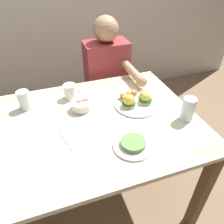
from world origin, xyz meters
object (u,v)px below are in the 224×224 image
(fork, at_px, (67,142))
(side_plate, at_px, (133,144))
(fruit_bowl, at_px, (81,105))
(diner_person, at_px, (108,79))
(water_glass_extra, at_px, (188,111))
(coffee_mug, at_px, (70,91))
(water_glass_near, at_px, (25,101))
(dining_table, at_px, (93,136))
(eggs_benedict_plate, at_px, (136,102))

(fork, relative_size, side_plate, 0.77)
(fruit_bowl, bearing_deg, diner_person, 55.28)
(fruit_bowl, height_order, water_glass_extra, water_glass_extra)
(coffee_mug, xyz_separation_m, water_glass_near, (-0.28, -0.03, 0.00))
(coffee_mug, bearing_deg, water_glass_near, -174.67)
(fruit_bowl, height_order, side_plate, fruit_bowl)
(fruit_bowl, height_order, fork, fruit_bowl)
(dining_table, xyz_separation_m, water_glass_extra, (0.52, -0.15, 0.16))
(fork, distance_m, side_plate, 0.33)
(water_glass_near, relative_size, side_plate, 0.59)
(dining_table, bearing_deg, coffee_mug, 102.20)
(water_glass_near, distance_m, diner_person, 0.74)
(diner_person, bearing_deg, water_glass_near, -151.63)
(fruit_bowl, bearing_deg, fork, -117.63)
(eggs_benedict_plate, bearing_deg, coffee_mug, 149.22)
(coffee_mug, bearing_deg, fork, -103.39)
(water_glass_extra, distance_m, side_plate, 0.39)
(eggs_benedict_plate, distance_m, coffee_mug, 0.42)
(dining_table, xyz_separation_m, diner_person, (0.30, 0.60, 0.02))
(diner_person, bearing_deg, fruit_bowl, -124.72)
(coffee_mug, bearing_deg, eggs_benedict_plate, -30.78)
(fruit_bowl, bearing_deg, eggs_benedict_plate, -12.14)
(dining_table, distance_m, water_glass_near, 0.45)
(fruit_bowl, distance_m, coffee_mug, 0.15)
(fork, distance_m, diner_person, 0.85)
(fruit_bowl, distance_m, fork, 0.28)
(eggs_benedict_plate, xyz_separation_m, fork, (-0.46, -0.18, -0.02))
(eggs_benedict_plate, xyz_separation_m, side_plate, (-0.16, -0.31, -0.01))
(water_glass_extra, bearing_deg, water_glass_near, 154.57)
(coffee_mug, distance_m, side_plate, 0.57)
(dining_table, height_order, fork, fork)
(water_glass_near, height_order, water_glass_extra, water_glass_extra)
(coffee_mug, xyz_separation_m, water_glass_extra, (0.58, -0.43, 0.01))
(dining_table, relative_size, side_plate, 6.00)
(fruit_bowl, distance_m, diner_person, 0.58)
(diner_person, bearing_deg, fork, -122.35)
(water_glass_extra, bearing_deg, coffee_mug, 143.16)
(fork, bearing_deg, fruit_bowl, 62.37)
(side_plate, bearing_deg, fruit_bowl, 113.76)
(coffee_mug, xyz_separation_m, fork, (-0.09, -0.40, -0.05))
(fruit_bowl, height_order, diner_person, diner_person)
(coffee_mug, height_order, diner_person, diner_person)
(water_glass_near, distance_m, water_glass_extra, 0.95)
(fruit_bowl, distance_m, water_glass_near, 0.34)
(eggs_benedict_plate, bearing_deg, diner_person, 90.63)
(dining_table, bearing_deg, eggs_benedict_plate, 12.50)
(dining_table, bearing_deg, water_glass_extra, -16.07)
(fruit_bowl, bearing_deg, coffee_mug, 104.06)
(dining_table, relative_size, fruit_bowl, 10.00)
(fork, relative_size, water_glass_near, 1.31)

